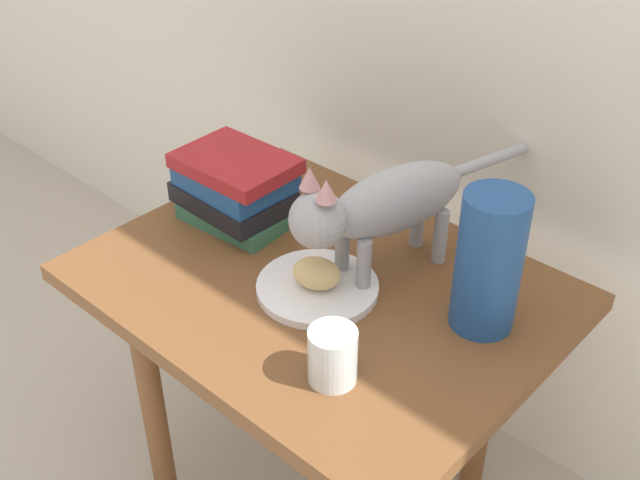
{
  "coord_description": "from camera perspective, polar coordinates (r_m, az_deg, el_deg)",
  "views": [
    {
      "loc": [
        0.69,
        -0.76,
        1.32
      ],
      "look_at": [
        0.0,
        0.0,
        0.62
      ],
      "focal_mm": 43.69,
      "sensor_mm": 36.0,
      "label": 1
    }
  ],
  "objects": [
    {
      "name": "plate",
      "position": [
        1.27,
        -0.18,
        -3.48
      ],
      "size": [
        0.2,
        0.2,
        0.01
      ],
      "primitive_type": "cylinder",
      "color": "white",
      "rests_on": "side_table"
    },
    {
      "name": "cat",
      "position": [
        1.24,
        4.56,
        2.58
      ],
      "size": [
        0.16,
        0.47,
        0.23
      ],
      "color": "#99999E",
      "rests_on": "side_table"
    },
    {
      "name": "candle_jar",
      "position": [
        1.09,
        0.92,
        -8.66
      ],
      "size": [
        0.07,
        0.07,
        0.08
      ],
      "color": "silver",
      "rests_on": "side_table"
    },
    {
      "name": "bread_roll",
      "position": [
        1.24,
        -0.25,
        -2.45
      ],
      "size": [
        0.1,
        0.08,
        0.05
      ],
      "primitive_type": "ellipsoid",
      "rotation": [
        0.0,
        0.0,
        0.34
      ],
      "color": "#E0BC7A",
      "rests_on": "plate"
    },
    {
      "name": "green_vase",
      "position": [
        1.17,
        12.26,
        -1.62
      ],
      "size": [
        0.1,
        0.1,
        0.23
      ],
      "primitive_type": "cylinder",
      "color": "navy",
      "rests_on": "side_table"
    },
    {
      "name": "side_table",
      "position": [
        1.34,
        0.0,
        -5.55
      ],
      "size": [
        0.76,
        0.58,
        0.54
      ],
      "color": "brown",
      "rests_on": "ground"
    },
    {
      "name": "book_stack",
      "position": [
        1.42,
        -6.2,
        3.85
      ],
      "size": [
        0.22,
        0.16,
        0.13
      ],
      "color": "#336B4C",
      "rests_on": "side_table"
    }
  ]
}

